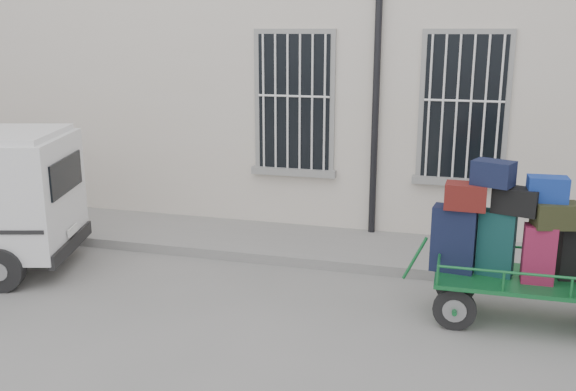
# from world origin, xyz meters

# --- Properties ---
(ground) EXTENTS (80.00, 80.00, 0.00)m
(ground) POSITION_xyz_m (0.00, 0.00, 0.00)
(ground) COLOR slate
(ground) RESTS_ON ground
(building) EXTENTS (24.00, 5.15, 6.00)m
(building) POSITION_xyz_m (0.00, 5.50, 3.00)
(building) COLOR beige
(building) RESTS_ON ground
(sidewalk) EXTENTS (24.00, 1.70, 0.15)m
(sidewalk) POSITION_xyz_m (0.00, 2.20, 0.07)
(sidewalk) COLOR gray
(sidewalk) RESTS_ON ground
(luggage_cart) EXTENTS (2.62, 1.03, 1.97)m
(luggage_cart) POSITION_xyz_m (3.10, 0.28, 0.96)
(luggage_cart) COLOR black
(luggage_cart) RESTS_ON ground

